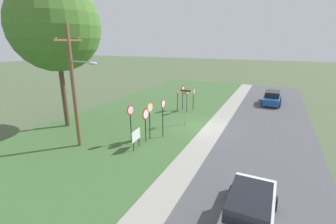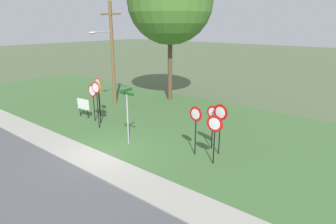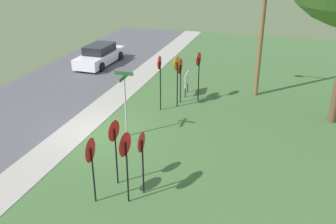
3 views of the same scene
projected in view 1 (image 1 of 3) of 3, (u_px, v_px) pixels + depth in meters
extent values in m
plane|color=#4C5B3D|center=(203.00, 128.00, 18.92)|extent=(160.00, 160.00, 0.00)
cube|color=#4C4C51|center=(268.00, 137.00, 17.01)|extent=(44.00, 6.40, 0.01)
cube|color=#99968C|center=(213.00, 129.00, 18.59)|extent=(44.00, 1.60, 0.06)
cube|color=#3D6033|center=(139.00, 118.00, 21.29)|extent=(44.00, 12.00, 0.04)
cylinder|color=black|center=(150.00, 123.00, 16.35)|extent=(0.06, 0.06, 2.35)
cylinder|color=orange|center=(150.00, 107.00, 16.01)|extent=(0.70, 0.11, 0.70)
cylinder|color=white|center=(150.00, 107.00, 16.01)|extent=(0.54, 0.07, 0.55)
cylinder|color=black|center=(146.00, 128.00, 15.90)|extent=(0.06, 0.06, 2.04)
cylinder|color=red|center=(146.00, 114.00, 15.61)|extent=(0.78, 0.05, 0.78)
cylinder|color=white|center=(146.00, 114.00, 15.60)|extent=(0.61, 0.03, 0.61)
cylinder|color=black|center=(131.00, 126.00, 15.75)|extent=(0.06, 0.06, 2.33)
cylinder|color=red|center=(131.00, 110.00, 15.42)|extent=(0.68, 0.12, 0.68)
cylinder|color=white|center=(131.00, 110.00, 15.41)|extent=(0.53, 0.08, 0.53)
cylinder|color=black|center=(163.00, 120.00, 16.69)|extent=(0.06, 0.06, 2.52)
cylinder|color=red|center=(163.00, 104.00, 16.33)|extent=(0.65, 0.06, 0.65)
cylinder|color=white|center=(163.00, 104.00, 16.32)|extent=(0.51, 0.03, 0.51)
cylinder|color=black|center=(193.00, 100.00, 23.59)|extent=(0.06, 0.06, 1.96)
cone|color=red|center=(194.00, 91.00, 23.32)|extent=(0.77, 0.10, 0.77)
cone|color=silver|center=(194.00, 91.00, 23.31)|extent=(0.53, 0.06, 0.53)
cylinder|color=black|center=(183.00, 99.00, 23.70)|extent=(0.06, 0.06, 2.16)
cone|color=red|center=(183.00, 89.00, 23.40)|extent=(0.77, 0.10, 0.77)
cone|color=white|center=(183.00, 89.00, 23.39)|extent=(0.52, 0.06, 0.52)
cylinder|color=black|center=(187.00, 102.00, 22.66)|extent=(0.06, 0.06, 2.10)
cone|color=red|center=(187.00, 92.00, 22.37)|extent=(0.72, 0.10, 0.72)
cone|color=silver|center=(188.00, 92.00, 22.36)|extent=(0.49, 0.06, 0.49)
cylinder|color=black|center=(178.00, 101.00, 23.34)|extent=(0.06, 0.06, 1.97)
cone|color=red|center=(178.00, 92.00, 23.06)|extent=(0.66, 0.03, 0.66)
cone|color=white|center=(178.00, 92.00, 23.05)|extent=(0.45, 0.02, 0.45)
cylinder|color=#9EA0A8|center=(185.00, 109.00, 19.18)|extent=(0.07, 0.07, 2.60)
cylinder|color=#9EA0A8|center=(185.00, 94.00, 18.81)|extent=(0.09, 0.09, 0.03)
cube|color=#19511E|center=(186.00, 93.00, 18.79)|extent=(0.96, 0.05, 0.15)
cube|color=#19511E|center=(186.00, 91.00, 18.74)|extent=(0.05, 0.82, 0.15)
cylinder|color=brown|center=(74.00, 89.00, 14.56)|extent=(0.24, 0.24, 7.56)
cube|color=brown|center=(68.00, 40.00, 13.74)|extent=(2.10, 0.12, 0.12)
cylinder|color=gray|center=(56.00, 38.00, 12.97)|extent=(0.09, 0.09, 0.10)
cylinder|color=gray|center=(79.00, 38.00, 14.46)|extent=(0.09, 0.09, 0.10)
cylinder|color=#9EA0A8|center=(81.00, 62.00, 13.75)|extent=(0.08, 1.68, 0.08)
ellipsoid|color=#B7B7BC|center=(93.00, 63.00, 13.44)|extent=(0.40, 0.56, 0.18)
cylinder|color=black|center=(134.00, 147.00, 14.73)|extent=(0.05, 0.05, 0.55)
cylinder|color=black|center=(139.00, 142.00, 15.43)|extent=(0.05, 0.05, 0.55)
cube|color=white|center=(136.00, 135.00, 14.90)|extent=(1.10, 0.13, 0.70)
cylinder|color=brown|center=(63.00, 89.00, 18.46)|extent=(0.36, 0.36, 6.01)
sphere|color=#47752D|center=(55.00, 26.00, 17.14)|extent=(6.50, 6.50, 6.50)
cube|color=#1E4C8C|center=(272.00, 99.00, 26.16)|extent=(4.38, 1.81, 0.68)
cube|color=black|center=(273.00, 94.00, 25.98)|extent=(2.20, 1.50, 0.56)
cylinder|color=black|center=(264.00, 98.00, 27.73)|extent=(0.60, 0.19, 0.60)
cylinder|color=black|center=(280.00, 99.00, 27.01)|extent=(0.60, 0.19, 0.60)
cylinder|color=black|center=(262.00, 103.00, 25.41)|extent=(0.60, 0.19, 0.60)
cylinder|color=black|center=(280.00, 105.00, 24.69)|extent=(0.60, 0.19, 0.60)
cube|color=silver|center=(248.00, 216.00, 8.64)|extent=(4.67, 1.79, 0.68)
cube|color=black|center=(250.00, 201.00, 8.46)|extent=(2.35, 1.49, 0.56)
cylinder|color=black|center=(232.00, 192.00, 10.29)|extent=(0.60, 0.19, 0.60)
cylinder|color=black|center=(275.00, 204.00, 9.58)|extent=(0.60, 0.19, 0.60)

